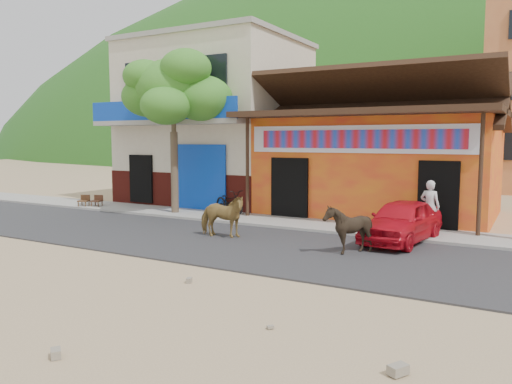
% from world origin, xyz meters
% --- Properties ---
extents(ground, '(120.00, 120.00, 0.00)m').
position_xyz_m(ground, '(0.00, 0.00, 0.00)').
color(ground, '#9E825B').
rests_on(ground, ground).
extents(road, '(60.00, 5.00, 0.04)m').
position_xyz_m(road, '(0.00, 2.50, 0.02)').
color(road, '#28282B').
rests_on(road, ground).
extents(sidewalk, '(60.00, 2.00, 0.12)m').
position_xyz_m(sidewalk, '(0.00, 6.00, 0.06)').
color(sidewalk, gray).
rests_on(sidewalk, ground).
extents(dance_club, '(8.00, 6.00, 3.60)m').
position_xyz_m(dance_club, '(2.00, 10.00, 1.80)').
color(dance_club, orange).
rests_on(dance_club, ground).
extents(cafe_building, '(7.00, 6.00, 7.00)m').
position_xyz_m(cafe_building, '(-5.50, 10.00, 3.50)').
color(cafe_building, beige).
rests_on(cafe_building, ground).
extents(hillside, '(100.00, 40.00, 24.00)m').
position_xyz_m(hillside, '(0.00, 70.00, 12.00)').
color(hillside, '#194C14').
rests_on(hillside, ground).
extents(tree, '(3.00, 3.00, 6.00)m').
position_xyz_m(tree, '(-4.60, 5.80, 3.12)').
color(tree, '#2D721E').
rests_on(tree, sidewalk).
extents(cow_tan, '(1.54, 0.88, 1.23)m').
position_xyz_m(cow_tan, '(-0.63, 2.95, 0.65)').
color(cow_tan, olive).
rests_on(cow_tan, road).
extents(cow_dark, '(1.27, 1.17, 1.22)m').
position_xyz_m(cow_dark, '(3.21, 2.75, 0.65)').
color(cow_dark, black).
rests_on(cow_dark, road).
extents(red_car, '(1.84, 3.59, 1.17)m').
position_xyz_m(red_car, '(4.02, 4.80, 0.63)').
color(red_car, red).
rests_on(red_car, road).
extents(scooter, '(1.77, 1.18, 0.88)m').
position_xyz_m(scooter, '(-2.66, 6.54, 0.56)').
color(scooter, black).
rests_on(scooter, sidewalk).
extents(pedestrian, '(0.61, 0.44, 1.54)m').
position_xyz_m(pedestrian, '(4.50, 6.21, 0.89)').
color(pedestrian, silver).
rests_on(pedestrian, sidewalk).
extents(cafe_chair_left, '(0.48, 0.48, 0.83)m').
position_xyz_m(cafe_chair_left, '(-8.53, 5.61, 0.53)').
color(cafe_chair_left, '#4B2819').
rests_on(cafe_chair_left, sidewalk).
extents(cafe_chair_right, '(0.51, 0.51, 0.84)m').
position_xyz_m(cafe_chair_right, '(-9.00, 5.35, 0.54)').
color(cafe_chair_right, '#492A18').
rests_on(cafe_chair_right, sidewalk).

